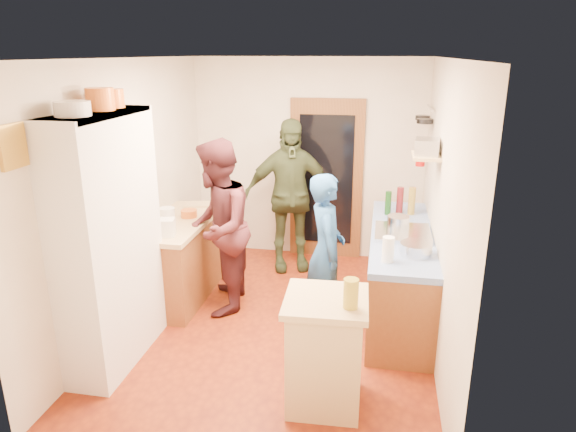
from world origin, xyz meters
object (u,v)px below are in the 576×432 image
(person_hob, at_px, (329,251))
(person_left, at_px, (221,226))
(person_back, at_px, (290,196))
(hutch_body, at_px, (110,242))
(right_counter_base, at_px, (399,275))
(island_base, at_px, (325,354))

(person_hob, xyz_separation_m, person_left, (-1.15, 0.12, 0.14))
(person_hob, bearing_deg, person_back, 13.19)
(hutch_body, distance_m, right_counter_base, 2.90)
(person_back, bearing_deg, person_left, -132.05)
(hutch_body, bearing_deg, person_left, 59.27)
(right_counter_base, relative_size, island_base, 2.56)
(person_hob, bearing_deg, island_base, 172.24)
(right_counter_base, distance_m, island_base, 1.73)
(hutch_body, distance_m, island_base, 2.05)
(island_base, xyz_separation_m, person_hob, (-0.11, 1.29, 0.34))
(hutch_body, height_order, person_left, hutch_body)
(right_counter_base, relative_size, person_back, 1.15)
(hutch_body, distance_m, person_back, 2.54)
(island_base, bearing_deg, person_back, 105.97)
(person_left, bearing_deg, hutch_body, -39.42)
(right_counter_base, distance_m, person_back, 1.73)
(hutch_body, bearing_deg, person_hob, 28.30)
(right_counter_base, height_order, person_hob, person_hob)
(person_hob, distance_m, person_back, 1.45)
(person_left, distance_m, person_back, 1.29)
(hutch_body, bearing_deg, island_base, -9.79)
(hutch_body, xyz_separation_m, right_counter_base, (2.50, 1.30, -0.68))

